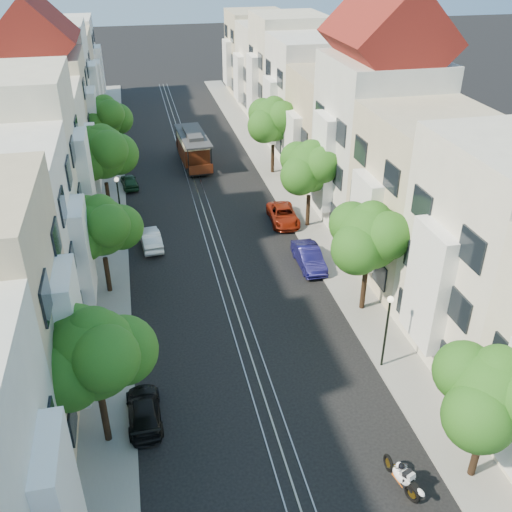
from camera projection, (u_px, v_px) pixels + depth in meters
ground at (198, 193)px, 48.15m from camera, size 200.00×200.00×0.00m
sidewalk_east at (281, 185)px, 49.46m from camera, size 2.50×80.00×0.12m
sidewalk_west at (110, 199)px, 46.78m from camera, size 2.50×80.00×0.12m
rail_left at (192, 193)px, 48.04m from camera, size 0.06×80.00×0.02m
rail_slot at (198, 193)px, 48.14m from camera, size 0.06×80.00×0.02m
rail_right at (205, 192)px, 48.24m from camera, size 0.06×80.00×0.02m
lane_line at (198, 193)px, 48.15m from camera, size 0.08×80.00×0.01m
townhouses_east at (336, 124)px, 47.69m from camera, size 7.75×72.00×12.00m
townhouses_west at (40, 145)px, 43.36m from camera, size 7.75×72.00×11.76m
tree_e_a at (494, 395)px, 21.00m from camera, size 4.72×3.87×6.27m
tree_e_b at (371, 238)px, 31.01m from camera, size 4.93×4.08×6.68m
tree_e_c at (311, 168)px, 40.40m from camera, size 4.84×3.99×6.52m
tree_e_d at (274, 121)px, 49.59m from camera, size 5.01×4.16×6.85m
tree_w_a at (95, 356)px, 22.41m from camera, size 4.93×4.08×6.68m
tree_w_b at (102, 228)px, 32.75m from camera, size 4.72×3.87×6.27m
tree_w_c at (103, 153)px, 41.74m from camera, size 5.13×4.28×7.09m
tree_w_d at (105, 118)px, 51.30m from camera, size 4.84×3.99×6.52m
lamp_east at (387, 321)px, 27.55m from camera, size 0.32×0.32×4.16m
lamp_west at (119, 196)px, 40.48m from camera, size 0.32×0.32×4.16m
sportbike_rider at (403, 477)px, 22.25m from camera, size 0.88×1.95×1.42m
cable_car at (193, 147)px, 53.17m from camera, size 2.77×7.66×2.90m
parked_car_e_mid at (309, 257)px, 37.31m from camera, size 1.43×4.08×1.34m
parked_car_e_far at (283, 215)px, 42.98m from camera, size 2.23×4.42×1.20m
parked_car_w_near at (144, 410)px, 25.58m from camera, size 1.60×3.76×1.08m
parked_car_w_mid at (151, 239)px, 39.66m from camera, size 1.62×3.80×1.22m
parked_car_w_far at (129, 181)px, 48.89m from camera, size 1.67×3.35×1.10m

